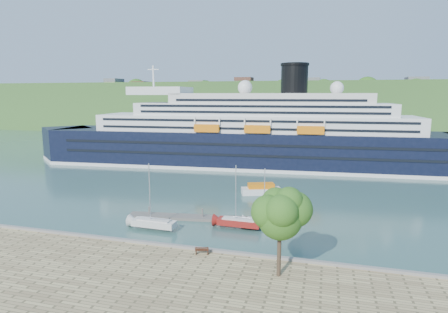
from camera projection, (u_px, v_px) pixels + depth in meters
ground at (161, 253)px, 44.17m from camera, size 400.00×400.00×0.00m
far_hillside at (289, 108)px, 180.03m from camera, size 400.00×50.00×24.00m
quay_coping at (160, 244)px, 43.79m from camera, size 220.00×0.50×0.30m
cruise_ship at (245, 116)px, 95.58m from camera, size 116.91×25.44×26.04m
park_bench at (202, 250)px, 41.34m from camera, size 1.68×1.03×1.00m
promenade_tree at (280, 228)px, 35.76m from camera, size 5.85×5.85×9.68m
floating_pontoon at (189, 217)px, 56.22m from camera, size 18.69×4.77×0.41m
sailboat_white_near at (153, 199)px, 50.97m from camera, size 6.92×2.13×8.86m
sailboat_red at (239, 199)px, 51.44m from camera, size 6.68×2.01×8.56m
sailboat_white_far at (267, 200)px, 51.71m from camera, size 6.37×2.20×8.08m
tender_launch at (261, 189)px, 70.00m from camera, size 7.77×4.85×2.03m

